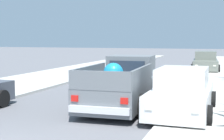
# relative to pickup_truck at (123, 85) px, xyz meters

# --- Properties ---
(sidewalk_left) EXTENTS (4.69, 60.00, 0.12)m
(sidewalk_left) POSITION_rel_pickup_truck_xyz_m (-6.99, 5.45, -0.73)
(sidewalk_left) COLOR #B2AFA8
(sidewalk_left) RESTS_ON ground
(curb_left) EXTENTS (0.16, 60.00, 0.10)m
(curb_left) POSITION_rel_pickup_truck_xyz_m (-6.05, 5.45, -0.74)
(curb_left) COLOR silver
(curb_left) RESTS_ON ground
(curb_right) EXTENTS (0.16, 60.00, 0.10)m
(curb_right) POSITION_rel_pickup_truck_xyz_m (3.14, 5.45, -0.74)
(curb_right) COLOR silver
(curb_right) RESTS_ON ground
(pickup_truck) EXTENTS (2.39, 5.29, 1.80)m
(pickup_truck) POSITION_rel_pickup_truck_xyz_m (0.00, 0.00, 0.00)
(pickup_truck) COLOR slate
(pickup_truck) RESTS_ON ground
(car_left_near) EXTENTS (2.04, 4.27, 1.54)m
(car_left_near) POSITION_rel_pickup_truck_xyz_m (2.23, -0.74, -0.07)
(car_left_near) COLOR silver
(car_left_near) RESTS_ON ground
(car_right_near) EXTENTS (2.21, 4.34, 1.54)m
(car_right_near) POSITION_rel_pickup_truck_xyz_m (2.10, 14.68, -0.07)
(car_right_near) COLOR slate
(car_right_near) RESTS_ON ground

